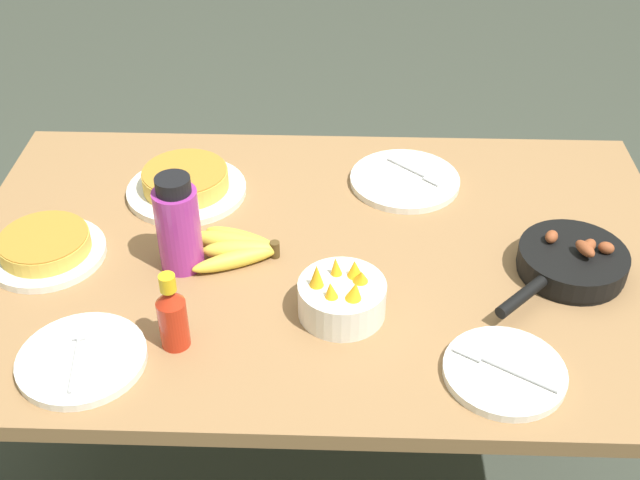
{
  "coord_description": "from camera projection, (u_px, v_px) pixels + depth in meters",
  "views": [
    {
      "loc": [
        0.04,
        -1.29,
        1.74
      ],
      "look_at": [
        0.0,
        0.0,
        0.76
      ],
      "focal_mm": 45.0,
      "sensor_mm": 36.0,
      "label": 1
    }
  ],
  "objects": [
    {
      "name": "frittata_plate_side",
      "position": [
        186.0,
        184.0,
        1.8
      ],
      "size": [
        0.27,
        0.27,
        0.06
      ],
      "color": "silver",
      "rests_on": "dining_table"
    },
    {
      "name": "dining_table",
      "position": [
        320.0,
        287.0,
        1.7
      ],
      "size": [
        1.48,
        0.95,
        0.73
      ],
      "color": "olive",
      "rests_on": "ground_plane"
    },
    {
      "name": "banana_bunch",
      "position": [
        238.0,
        247.0,
        1.63
      ],
      "size": [
        0.2,
        0.16,
        0.04
      ],
      "color": "gold",
      "rests_on": "dining_table"
    },
    {
      "name": "hot_sauce_bottle",
      "position": [
        172.0,
        315.0,
        1.39
      ],
      "size": [
        0.05,
        0.05,
        0.16
      ],
      "color": "#B72814",
      "rests_on": "dining_table"
    },
    {
      "name": "empty_plate_near_front",
      "position": [
        405.0,
        180.0,
        1.84
      ],
      "size": [
        0.25,
        0.25,
        0.02
      ],
      "color": "silver",
      "rests_on": "dining_table"
    },
    {
      "name": "skillet",
      "position": [
        571.0,
        262.0,
        1.57
      ],
      "size": [
        0.28,
        0.28,
        0.08
      ],
      "rotation": [
        0.0,
        0.0,
        3.93
      ],
      "color": "black",
      "rests_on": "dining_table"
    },
    {
      "name": "empty_plate_far_right",
      "position": [
        504.0,
        372.0,
        1.37
      ],
      "size": [
        0.21,
        0.21,
        0.02
      ],
      "color": "silver",
      "rests_on": "dining_table"
    },
    {
      "name": "empty_plate_far_left",
      "position": [
        82.0,
        359.0,
        1.39
      ],
      "size": [
        0.22,
        0.22,
        0.02
      ],
      "color": "silver",
      "rests_on": "dining_table"
    },
    {
      "name": "ground_plane",
      "position": [
        320.0,
        470.0,
        2.09
      ],
      "size": [
        14.0,
        14.0,
        0.0
      ],
      "primitive_type": "plane",
      "color": "#383D33"
    },
    {
      "name": "fruit_bowl_mango",
      "position": [
        342.0,
        296.0,
        1.47
      ],
      "size": [
        0.16,
        0.16,
        0.12
      ],
      "color": "silver",
      "rests_on": "dining_table"
    },
    {
      "name": "frittata_plate_center",
      "position": [
        46.0,
        248.0,
        1.62
      ],
      "size": [
        0.24,
        0.24,
        0.05
      ],
      "color": "silver",
      "rests_on": "dining_table"
    },
    {
      "name": "water_bottle",
      "position": [
        178.0,
        225.0,
        1.55
      ],
      "size": [
        0.09,
        0.09,
        0.21
      ],
      "color": "#992D89",
      "rests_on": "dining_table"
    }
  ]
}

